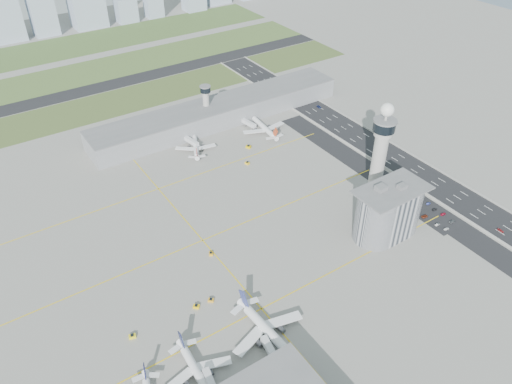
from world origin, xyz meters
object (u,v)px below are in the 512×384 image
car_lot_9 (429,203)px  jet_bridge_near_2 (277,364)px  car_lot_8 (435,209)px  car_hw_0 (501,230)px  car_lot_2 (425,216)px  car_lot_7 (443,214)px  car_hw_2 (319,107)px  car_lot_1 (438,224)px  tug_5 (248,146)px  car_lot_4 (405,202)px  airplane_near_c (269,328)px  tug_0 (132,336)px  tug_4 (247,163)px  control_tower (381,148)px  tug_3 (211,253)px  jet_bridge_far_1 (243,122)px  jet_bridge_far_0 (186,140)px  car_hw_1 (384,152)px  secondary_tower (206,102)px  airplane_far_b (264,124)px  car_lot_3 (414,209)px  car_lot_5 (400,200)px  tug_2 (196,306)px  airplane_far_a (195,144)px  car_lot_11 (412,195)px  tug_1 (211,300)px  car_lot_6 (452,222)px  airplane_near_b (197,371)px  car_lot_0 (446,229)px  car_hw_4 (266,86)px

car_lot_9 → jet_bridge_near_2: bearing=103.3°
car_lot_8 → car_hw_0: car_hw_0 is taller
car_lot_2 → car_lot_7: size_ratio=1.15×
car_hw_2 → car_lot_1: bearing=-101.1°
tug_5 → car_lot_4: 119.24m
airplane_near_c → tug_0: (-52.89, 34.86, -5.41)m
tug_4 → car_lot_7: size_ratio=0.78×
control_tower → car_hw_0: control_tower is taller
tug_3 → tug_5: tug_5 is taller
jet_bridge_far_1 → jet_bridge_far_0: bearing=-100.0°
car_hw_1 → car_lot_9: bearing=-108.1°
car_lot_7 → car_lot_9: bearing=-2.7°
secondary_tower → tug_5: secondary_tower is taller
airplane_far_b → tug_3: (-101.96, -97.88, -4.99)m
tug_5 → airplane_far_b: bearing=177.9°
jet_bridge_far_0 → car_lot_3: bearing=18.3°
tug_5 → car_lot_9: (57.24, -119.15, -0.51)m
control_tower → car_lot_4: 40.07m
control_tower → tug_3: 119.13m
car_lot_4 → car_lot_5: (-0.75, 3.59, -0.08)m
tug_2 → car_lot_9: tug_2 is taller
tug_3 → car_hw_2: tug_3 is taller
tug_0 → car_hw_0: size_ratio=0.83×
airplane_far_a → car_lot_7: airplane_far_a is taller
airplane_far_a → tug_0: (-102.92, -130.83, -4.00)m
car_lot_4 → car_lot_8: bearing=-151.0°
jet_bridge_far_1 → tug_3: (-93.74, -114.79, -2.01)m
jet_bridge_near_2 → car_lot_1: 137.98m
secondary_tower → jet_bridge_near_2: bearing=-111.5°
car_lot_4 → car_hw_1: bearing=-37.3°
car_lot_11 → control_tower: bearing=55.7°
tug_0 → car_lot_8: 192.41m
tug_0 → tug_1: 41.15m
airplane_far_a → car_lot_8: airplane_far_a is taller
car_lot_5 → car_lot_6: 33.98m
jet_bridge_far_0 → car_lot_6: jet_bridge_far_0 is taller
jet_bridge_far_0 → tug_4: (22.37, -49.22, -1.96)m
airplane_near_b → car_hw_2: bearing=132.7°
car_lot_11 → car_hw_1: (23.37, 47.45, -0.06)m
jet_bridge_near_2 → car_lot_0: bearing=-71.6°
secondary_tower → tug_1: 185.31m
control_tower → airplane_far_b: control_tower is taller
car_lot_5 → car_hw_4: size_ratio=1.04×
car_lot_11 → car_lot_9: bearing=-165.8°
car_lot_2 → car_lot_3: size_ratio=1.03×
car_hw_0 → jet_bridge_far_1: bearing=104.4°
jet_bridge_far_1 → car_lot_9: (42.11, -150.60, -2.29)m
car_lot_1 → car_lot_11: (9.24, 28.32, 0.05)m
control_tower → car_lot_3: (10.46, -25.30, -34.41)m
car_lot_3 → car_hw_1: car_lot_3 is taller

